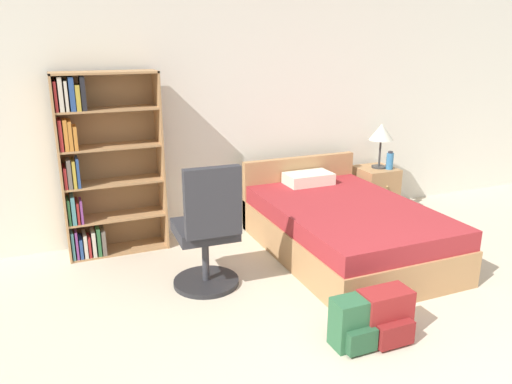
{
  "coord_description": "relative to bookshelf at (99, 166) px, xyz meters",
  "views": [
    {
      "loc": [
        -1.91,
        -1.73,
        2.01
      ],
      "look_at": [
        -0.35,
        1.98,
        0.76
      ],
      "focal_mm": 35.0,
      "sensor_mm": 36.0,
      "label": 1
    }
  ],
  "objects": [
    {
      "name": "water_bottle",
      "position": [
        3.18,
        -0.18,
        -0.21
      ],
      "size": [
        0.08,
        0.08,
        0.21
      ],
      "color": "teal",
      "rests_on": "nightstand"
    },
    {
      "name": "office_chair",
      "position": [
        0.7,
        -1.12,
        -0.37
      ],
      "size": [
        0.56,
        0.61,
        1.09
      ],
      "color": "#232326",
      "rests_on": "ground_plane"
    },
    {
      "name": "bookshelf",
      "position": [
        0.0,
        0.0,
        0.0
      ],
      "size": [
        0.93,
        0.31,
        1.73
      ],
      "color": "#AD7F51",
      "rests_on": "ground_plane"
    },
    {
      "name": "backpack_red",
      "position": [
        1.6,
        -2.28,
        -0.7
      ],
      "size": [
        0.36,
        0.27,
        0.36
      ],
      "color": "maroon",
      "rests_on": "ground_plane"
    },
    {
      "name": "table_lamp",
      "position": [
        3.11,
        -0.07,
        0.09
      ],
      "size": [
        0.28,
        0.28,
        0.52
      ],
      "color": "#333333",
      "rests_on": "nightstand"
    },
    {
      "name": "bed",
      "position": [
        2.12,
        -0.89,
        -0.61
      ],
      "size": [
        1.33,
        2.04,
        0.75
      ],
      "color": "#AD7F51",
      "rests_on": "ground_plane"
    },
    {
      "name": "wall_back",
      "position": [
        1.52,
        0.24,
        0.43
      ],
      "size": [
        9.0,
        0.06,
        2.6
      ],
      "color": "silver",
      "rests_on": "ground_plane"
    },
    {
      "name": "backpack_green",
      "position": [
        1.35,
        -2.26,
        -0.7
      ],
      "size": [
        0.28,
        0.24,
        0.35
      ],
      "color": "#2D603D",
      "rests_on": "ground_plane"
    },
    {
      "name": "nightstand",
      "position": [
        3.08,
        -0.07,
        -0.59
      ],
      "size": [
        0.42,
        0.46,
        0.56
      ],
      "color": "#AD7F51",
      "rests_on": "ground_plane"
    }
  ]
}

